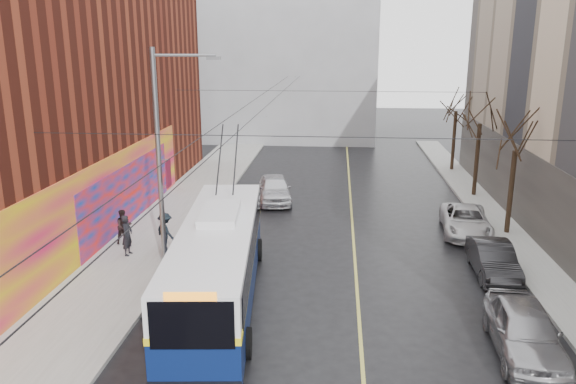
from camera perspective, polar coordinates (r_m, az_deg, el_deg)
name	(u,v)px	position (r m, az deg, el deg)	size (l,w,h in m)	color
sidewalk_left	(142,252)	(26.11, -14.62, -5.90)	(4.00, 60.00, 0.15)	gray
sidewalk_right	(533,265)	(26.04, 23.66, -6.78)	(2.00, 60.00, 0.15)	gray
lane_line	(354,244)	(26.56, 6.70, -5.30)	(0.12, 50.00, 0.01)	#BFB74C
building_far	(271,43)	(56.27, -1.75, 14.91)	(20.50, 12.10, 18.00)	gray
streetlight_pole	(163,157)	(22.38, -12.61, 3.49)	(2.65, 0.60, 9.00)	slate
catenary_wires	(269,108)	(26.02, -1.94, 8.55)	(18.00, 60.00, 0.22)	black
tree_near	(517,134)	(28.49, 22.23, 5.43)	(3.20, 3.20, 6.40)	black
tree_mid	(481,111)	(35.14, 19.02, 7.83)	(3.20, 3.20, 6.68)	black
tree_far	(457,100)	(41.94, 16.78, 8.91)	(3.20, 3.20, 6.57)	black
pigeons_flying	(255,100)	(21.52, -3.35, 9.29)	(4.12, 3.27, 1.50)	slate
trolleybus	(218,260)	(20.51, -7.11, -6.91)	(3.64, 12.04, 5.64)	#091848
parked_car_a	(524,330)	(18.84, 22.88, -12.78)	(1.84, 4.58, 1.56)	#99989D
parked_car_b	(493,260)	(24.26, 20.11, -6.46)	(1.44, 4.12, 1.36)	black
parked_car_c	(466,221)	(28.96, 17.59, -2.79)	(2.21, 4.79, 1.33)	silver
following_car	(274,189)	(33.09, -1.39, 0.34)	(1.84, 4.58, 1.56)	silver
pedestrian_a	(127,235)	(25.43, -16.02, -4.24)	(0.66, 0.43, 1.80)	black
pedestrian_b	(124,227)	(26.95, -16.34, -3.38)	(0.78, 0.60, 1.60)	black
pedestrian_c	(165,232)	(25.59, -12.35, -3.95)	(1.12, 0.64, 1.73)	black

